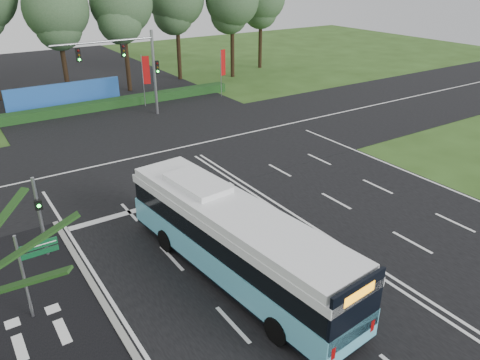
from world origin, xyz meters
The scene contains 14 objects.
ground centered at (0.00, 0.00, 0.00)m, with size 120.00×120.00×0.00m, color #2C4818.
road_main centered at (0.00, 0.00, 0.02)m, with size 20.00×120.00×0.04m, color black.
road_cross centered at (0.00, 12.00, 0.03)m, with size 120.00×14.00×0.05m, color black.
bike_path centered at (-12.50, -3.00, 0.03)m, with size 5.00×18.00×0.06m, color black.
kerb_strip centered at (-10.10, -3.00, 0.06)m, with size 0.25×18.00×0.12m, color gray.
city_bus centered at (-4.97, -2.59, 1.76)m, with size 3.67×12.34×3.49m.
pedestrian_signal centered at (-11.07, 3.27, 2.08)m, with size 0.32×0.43×3.80m.
street_sign centered at (-12.17, -0.61, 2.24)m, with size 1.37×0.11×3.51m.
banner_flag_mid centered at (2.31, 23.25, 2.99)m, with size 0.66×0.22×4.59m.
banner_flag_right centered at (9.89, 22.54, 2.97)m, with size 0.65×0.24×4.55m.
traffic_light_gantry centered at (0.21, 20.50, 4.66)m, with size 8.41×0.28×7.00m.
hedge centered at (0.00, 24.50, 0.40)m, with size 22.00×1.20×0.80m, color #153814.
blue_hoarding centered at (-4.00, 27.00, 1.10)m, with size 10.00×0.30×2.20m, color #2056AF.
eucalyptus_row centered at (0.47, 31.04, 8.43)m, with size 47.91×9.74×12.94m.
Camera 1 is at (-13.56, -16.02, 11.81)m, focal length 35.00 mm.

